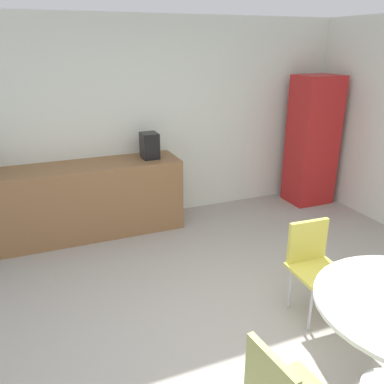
{
  "coord_description": "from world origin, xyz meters",
  "views": [
    {
      "loc": [
        -1.24,
        -2.07,
        2.27
      ],
      "look_at": [
        0.1,
        1.19,
        0.95
      ],
      "focal_mm": 37.55,
      "sensor_mm": 36.0,
      "label": 1
    }
  ],
  "objects_px": {
    "chair_yellow": "(312,257)",
    "mug_white": "(150,155)",
    "locker_cabinet": "(312,141)",
    "coffee_maker": "(150,146)"
  },
  "relations": [
    {
      "from": "locker_cabinet",
      "to": "chair_yellow",
      "type": "height_order",
      "value": "locker_cabinet"
    },
    {
      "from": "mug_white",
      "to": "coffee_maker",
      "type": "height_order",
      "value": "coffee_maker"
    },
    {
      "from": "locker_cabinet",
      "to": "coffee_maker",
      "type": "xyz_separation_m",
      "value": [
        -2.42,
        0.1,
        0.13
      ]
    },
    {
      "from": "coffee_maker",
      "to": "mug_white",
      "type": "bearing_deg",
      "value": -102.89
    },
    {
      "from": "locker_cabinet",
      "to": "coffee_maker",
      "type": "relative_size",
      "value": 5.78
    },
    {
      "from": "locker_cabinet",
      "to": "coffee_maker",
      "type": "bearing_deg",
      "value": 177.64
    },
    {
      "from": "mug_white",
      "to": "coffee_maker",
      "type": "xyz_separation_m",
      "value": [
        0.01,
        0.04,
        0.11
      ]
    },
    {
      "from": "locker_cabinet",
      "to": "mug_white",
      "type": "xyz_separation_m",
      "value": [
        -2.43,
        0.06,
        0.02
      ]
    },
    {
      "from": "chair_yellow",
      "to": "mug_white",
      "type": "relative_size",
      "value": 6.43
    },
    {
      "from": "chair_yellow",
      "to": "mug_white",
      "type": "distance_m",
      "value": 2.42
    }
  ]
}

